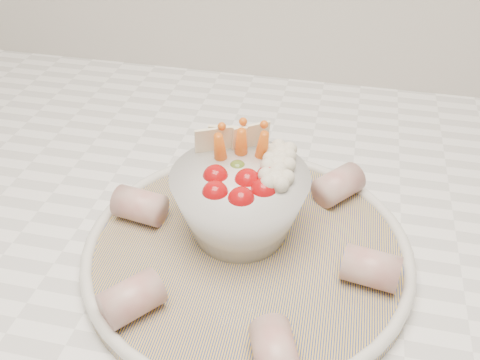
# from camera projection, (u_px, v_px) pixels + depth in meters

# --- Properties ---
(serving_platter) EXTENTS (0.33, 0.33, 0.02)m
(serving_platter) POSITION_uv_depth(u_px,v_px,m) (247.00, 250.00, 0.53)
(serving_platter) COLOR navy
(serving_platter) RESTS_ON kitchen_counter
(veggie_bowl) EXTENTS (0.14, 0.14, 0.11)m
(veggie_bowl) POSITION_uv_depth(u_px,v_px,m) (242.00, 200.00, 0.53)
(veggie_bowl) COLOR silver
(veggie_bowl) RESTS_ON serving_platter
(cured_meat_rolls) EXTENTS (0.29, 0.31, 0.03)m
(cured_meat_rolls) POSITION_uv_depth(u_px,v_px,m) (248.00, 235.00, 0.52)
(cured_meat_rolls) COLOR #AB544E
(cured_meat_rolls) RESTS_ON serving_platter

